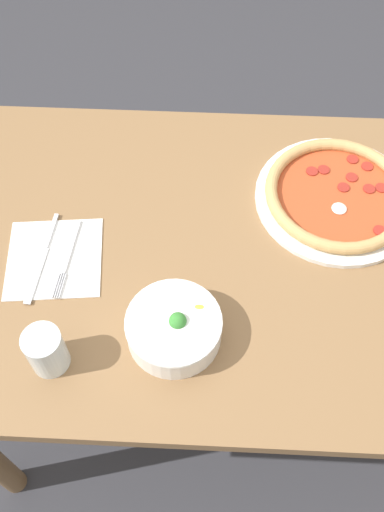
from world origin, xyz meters
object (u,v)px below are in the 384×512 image
bowl (174,327)px  knife (44,253)px  pizza (337,195)px  glass (46,350)px  fork (68,257)px

bowl → knife: bowl is taller
pizza → glass: glass is taller
bowl → fork: size_ratio=0.94×
knife → glass: 0.24m
knife → fork: bearing=86.9°
pizza → bowl: size_ratio=1.98×
fork → knife: size_ratio=0.86×
fork → glass: (-0.01, 0.22, 0.04)m
bowl → pizza: bearing=-134.4°
glass → knife: bearing=-76.1°
pizza → knife: bearing=15.6°
glass → pizza: bearing=-144.0°
knife → glass: bearing=19.1°
bowl → fork: (0.22, -0.16, -0.03)m
pizza → bowl: bearing=45.6°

